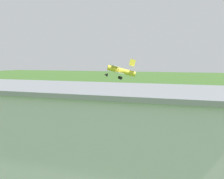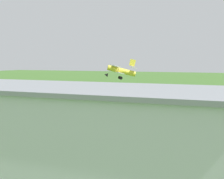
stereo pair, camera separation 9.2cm
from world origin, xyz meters
The scene contains 6 objects.
ground_plane centered at (0.00, 0.00, 0.00)m, with size 400.00×400.00×0.00m, color #3D6628.
hangar centered at (-2.53, 37.83, 3.51)m, with size 33.49×12.35×6.99m.
biplane centered at (6.81, 1.95, 7.25)m, with size 6.87×8.01×4.04m.
person_by_parked_cars centered at (-12.71, 21.35, 0.81)m, with size 0.53×0.53×1.63m.
person_at_fence_line centered at (14.30, 21.70, 0.89)m, with size 0.44×0.44×1.77m.
person_walking_on_apron centered at (-7.57, 20.59, 0.90)m, with size 0.53×0.53×1.78m.
Camera 2 is at (-19.42, 62.78, 9.20)m, focal length 54.10 mm.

